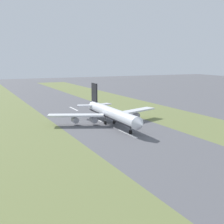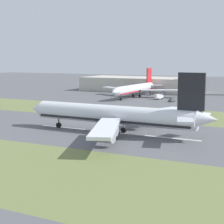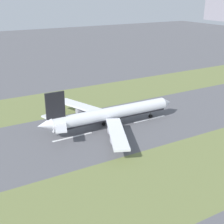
% 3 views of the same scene
% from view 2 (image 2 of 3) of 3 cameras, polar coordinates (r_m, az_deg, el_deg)
% --- Properties ---
extents(ground_plane, '(800.00, 800.00, 0.00)m').
position_cam_2_polar(ground_plane, '(122.42, 1.60, -3.25)').
color(ground_plane, '#56565B').
extents(grass_median_west, '(40.00, 600.00, 0.01)m').
position_cam_2_polar(grass_median_west, '(84.91, -11.43, -8.58)').
color(grass_median_west, olive).
rests_on(grass_median_west, ground).
extents(grass_median_east, '(40.00, 600.00, 0.01)m').
position_cam_2_polar(grass_median_east, '(163.74, 8.23, -0.42)').
color(grass_median_east, olive).
rests_on(grass_median_east, ground).
extents(centreline_dash_mid, '(1.20, 18.00, 0.01)m').
position_cam_2_polar(centreline_dash_mid, '(116.48, 9.18, -3.94)').
color(centreline_dash_mid, silver).
rests_on(centreline_dash_mid, ground).
extents(centreline_dash_far, '(1.20, 18.00, 0.01)m').
position_cam_2_polar(centreline_dash_far, '(133.59, -7.43, -2.35)').
color(centreline_dash_far, silver).
rests_on(centreline_dash_far, ground).
extents(airplane_main_jet, '(64.12, 67.11, 20.20)m').
position_cam_2_polar(airplane_main_jet, '(120.55, 0.80, -0.52)').
color(airplane_main_jet, silver).
rests_on(airplane_main_jet, ground).
extents(terminal_building, '(36.00, 86.81, 10.20)m').
position_cam_2_polar(terminal_building, '(280.57, 4.53, 4.24)').
color(terminal_building, '#BCB7A8').
rests_on(terminal_building, ground).
extents(airplane_parked_apron, '(59.21, 56.52, 17.81)m').
position_cam_2_polar(airplane_parked_apron, '(235.47, 3.64, 3.55)').
color(airplane_parked_apron, silver).
rests_on(airplane_parked_apron, ground).
extents(service_truck, '(6.39, 4.32, 3.10)m').
position_cam_2_polar(service_truck, '(224.57, 7.09, 2.35)').
color(service_truck, white).
rests_on(service_truck, ground).
extents(apron_car, '(4.72, 2.90, 2.03)m').
position_cam_2_polar(apron_car, '(212.88, 9.08, 1.81)').
color(apron_car, '#4C4C51').
rests_on(apron_car, ground).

